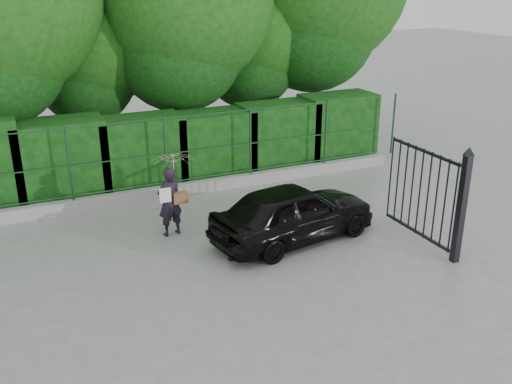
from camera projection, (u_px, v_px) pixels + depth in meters
name	position (u px, v px, depth m)	size (l,w,h in m)	color
ground	(215.00, 281.00, 10.56)	(80.00, 80.00, 0.00)	gray
kerb	(153.00, 194.00, 14.33)	(14.00, 0.25, 0.30)	#9E9E99
fence	(159.00, 153.00, 14.04)	(14.13, 0.06, 1.80)	#163F1F
hedge	(131.00, 151.00, 14.78)	(14.20, 1.20, 2.29)	black
trees	(152.00, 1.00, 15.92)	(17.10, 6.15, 8.08)	black
gate	(444.00, 197.00, 11.29)	(0.22, 2.33, 2.36)	black
woman	(173.00, 182.00, 12.12)	(0.91, 0.91, 1.82)	black
car	(294.00, 212.00, 12.03)	(1.48, 3.67, 1.25)	black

